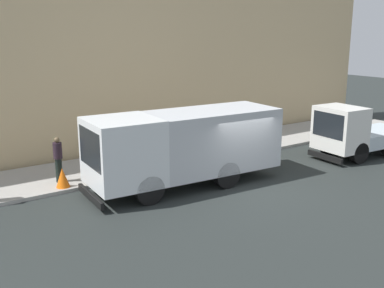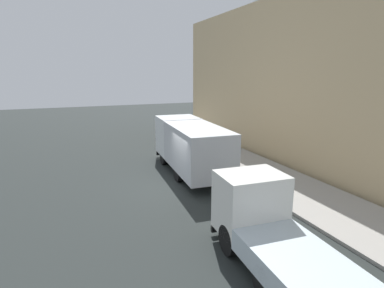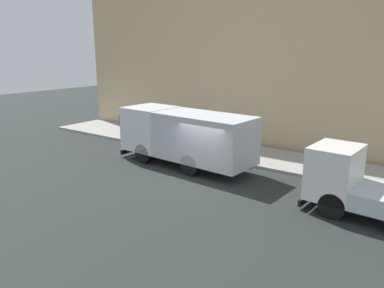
{
  "view_description": "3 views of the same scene",
  "coord_description": "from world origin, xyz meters",
  "px_view_note": "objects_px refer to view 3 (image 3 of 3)",
  "views": [
    {
      "loc": [
        -12.3,
        11.0,
        5.71
      ],
      "look_at": [
        1.62,
        1.3,
        1.46
      ],
      "focal_mm": 42.95,
      "sensor_mm": 36.0,
      "label": 1
    },
    {
      "loc": [
        -4.95,
        -13.51,
        5.48
      ],
      "look_at": [
        1.24,
        1.49,
        1.71
      ],
      "focal_mm": 28.96,
      "sensor_mm": 36.0,
      "label": 2
    },
    {
      "loc": [
        -13.24,
        -9.03,
        5.77
      ],
      "look_at": [
        1.34,
        1.45,
        1.18
      ],
      "focal_mm": 34.59,
      "sensor_mm": 36.0,
      "label": 3
    }
  ],
  "objects_px": {
    "pedestrian_walking": "(162,128)",
    "traffic_cone_orange": "(154,138)",
    "pedestrian_standing": "(122,124)",
    "street_sign_post": "(227,134)",
    "large_utility_truck": "(185,135)",
    "small_flatbed_truck": "(362,186)"
  },
  "relations": [
    {
      "from": "small_flatbed_truck",
      "to": "traffic_cone_orange",
      "type": "xyz_separation_m",
      "value": [
        3.17,
        12.57,
        -0.62
      ]
    },
    {
      "from": "pedestrian_standing",
      "to": "traffic_cone_orange",
      "type": "bearing_deg",
      "value": 99.87
    },
    {
      "from": "pedestrian_walking",
      "to": "traffic_cone_orange",
      "type": "distance_m",
      "value": 0.87
    },
    {
      "from": "pedestrian_walking",
      "to": "traffic_cone_orange",
      "type": "bearing_deg",
      "value": -31.85
    },
    {
      "from": "pedestrian_walking",
      "to": "small_flatbed_truck",
      "type": "bearing_deg",
      "value": 49.81
    },
    {
      "from": "pedestrian_standing",
      "to": "street_sign_post",
      "type": "bearing_deg",
      "value": 100.58
    },
    {
      "from": "traffic_cone_orange",
      "to": "street_sign_post",
      "type": "xyz_separation_m",
      "value": [
        -0.05,
        -5.25,
        0.97
      ]
    },
    {
      "from": "large_utility_truck",
      "to": "street_sign_post",
      "type": "xyz_separation_m",
      "value": [
        2.02,
        -1.31,
        -0.15
      ]
    },
    {
      "from": "large_utility_truck",
      "to": "pedestrian_standing",
      "type": "height_order",
      "value": "large_utility_truck"
    },
    {
      "from": "street_sign_post",
      "to": "small_flatbed_truck",
      "type": "bearing_deg",
      "value": -113.03
    },
    {
      "from": "large_utility_truck",
      "to": "small_flatbed_truck",
      "type": "distance_m",
      "value": 8.72
    },
    {
      "from": "large_utility_truck",
      "to": "pedestrian_walking",
      "type": "bearing_deg",
      "value": 58.35
    },
    {
      "from": "street_sign_post",
      "to": "pedestrian_walking",
      "type": "bearing_deg",
      "value": 82.17
    },
    {
      "from": "large_utility_truck",
      "to": "small_flatbed_truck",
      "type": "bearing_deg",
      "value": -93.54
    },
    {
      "from": "large_utility_truck",
      "to": "small_flatbed_truck",
      "type": "xyz_separation_m",
      "value": [
        -1.1,
        -8.64,
        -0.5
      ]
    },
    {
      "from": "pedestrian_standing",
      "to": "traffic_cone_orange",
      "type": "height_order",
      "value": "pedestrian_standing"
    },
    {
      "from": "pedestrian_walking",
      "to": "street_sign_post",
      "type": "height_order",
      "value": "street_sign_post"
    },
    {
      "from": "pedestrian_standing",
      "to": "large_utility_truck",
      "type": "bearing_deg",
      "value": 83.95
    },
    {
      "from": "pedestrian_walking",
      "to": "pedestrian_standing",
      "type": "height_order",
      "value": "pedestrian_standing"
    },
    {
      "from": "traffic_cone_orange",
      "to": "street_sign_post",
      "type": "relative_size",
      "value": 0.32
    },
    {
      "from": "pedestrian_walking",
      "to": "traffic_cone_orange",
      "type": "height_order",
      "value": "pedestrian_walking"
    },
    {
      "from": "large_utility_truck",
      "to": "street_sign_post",
      "type": "bearing_deg",
      "value": -29.34
    }
  ]
}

